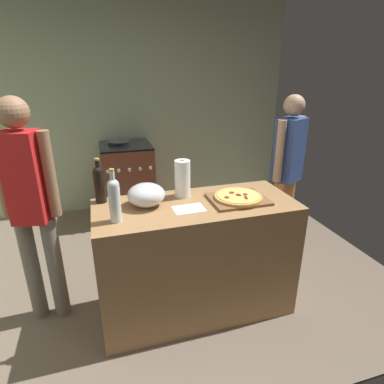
{
  "coord_description": "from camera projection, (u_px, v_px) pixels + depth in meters",
  "views": [
    {
      "loc": [
        -0.41,
        -1.33,
        1.78
      ],
      "look_at": [
        0.21,
        0.72,
        0.94
      ],
      "focal_mm": 29.78,
      "sensor_mm": 36.0,
      "label": 1
    }
  ],
  "objects": [
    {
      "name": "mixing_bowl",
      "position": [
        146.0,
        195.0,
        2.17
      ],
      "size": [
        0.26,
        0.26,
        0.16
      ],
      "color": "#B2B2B7",
      "rests_on": "counter"
    },
    {
      "name": "person_in_red",
      "position": [
        287.0,
        168.0,
        2.99
      ],
      "size": [
        0.37,
        0.29,
        1.57
      ],
      "color": "#D88C4C",
      "rests_on": "ground_plane"
    },
    {
      "name": "ground_plane",
      "position": [
        152.0,
        258.0,
        3.21
      ],
      "size": [
        4.21,
        3.43,
        0.02
      ],
      "primitive_type": "cube",
      "color": "#6B5B4C"
    },
    {
      "name": "counter",
      "position": [
        196.0,
        258.0,
        2.39
      ],
      "size": [
        1.42,
        0.6,
        0.89
      ],
      "primitive_type": "cube",
      "color": "#9E7247",
      "rests_on": "ground_plane"
    },
    {
      "name": "stove",
      "position": [
        128.0,
        181.0,
        3.96
      ],
      "size": [
        0.6,
        0.64,
        0.96
      ],
      "color": "brown",
      "rests_on": "ground_plane"
    },
    {
      "name": "person_in_stripes",
      "position": [
        31.0,
        203.0,
        2.13
      ],
      "size": [
        0.38,
        0.24,
        1.63
      ],
      "color": "slate",
      "rests_on": "ground_plane"
    },
    {
      "name": "pizza",
      "position": [
        238.0,
        197.0,
        2.27
      ],
      "size": [
        0.34,
        0.34,
        0.03
      ],
      "color": "tan",
      "rests_on": "cutting_board"
    },
    {
      "name": "kitchen_wall_rear",
      "position": [
        127.0,
        108.0,
        4.04
      ],
      "size": [
        4.21,
        0.1,
        2.6
      ],
      "primitive_type": "cube",
      "color": "#99A889",
      "rests_on": "ground_plane"
    },
    {
      "name": "recipe_sheet",
      "position": [
        189.0,
        209.0,
        2.14
      ],
      "size": [
        0.21,
        0.16,
        0.0
      ],
      "primitive_type": "cube",
      "rotation": [
        0.0,
        0.0,
        0.03
      ],
      "color": "white",
      "rests_on": "counter"
    },
    {
      "name": "cutting_board",
      "position": [
        238.0,
        199.0,
        2.27
      ],
      "size": [
        0.4,
        0.32,
        0.02
      ],
      "primitive_type": "cube",
      "color": "brown",
      "rests_on": "counter"
    },
    {
      "name": "paper_towel_roll",
      "position": [
        183.0,
        179.0,
        2.3
      ],
      "size": [
        0.11,
        0.11,
        0.28
      ],
      "color": "white",
      "rests_on": "counter"
    },
    {
      "name": "wine_bottle_green",
      "position": [
        99.0,
        182.0,
        2.2
      ],
      "size": [
        0.08,
        0.08,
        0.32
      ],
      "color": "black",
      "rests_on": "counter"
    },
    {
      "name": "wine_bottle_clear",
      "position": [
        114.0,
        198.0,
        1.92
      ],
      "size": [
        0.07,
        0.07,
        0.34
      ],
      "color": "silver",
      "rests_on": "counter"
    }
  ]
}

